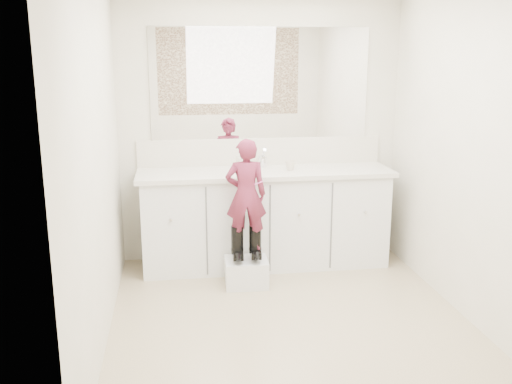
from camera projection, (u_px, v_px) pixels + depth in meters
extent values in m
plane|color=#948060|center=(291.00, 323.00, 4.14)|extent=(3.00, 3.00, 0.00)
plane|color=beige|center=(261.00, 132.00, 5.30)|extent=(2.60, 0.00, 2.60)
plane|color=beige|center=(368.00, 226.00, 2.41)|extent=(2.60, 0.00, 2.60)
plane|color=beige|center=(97.00, 167.00, 3.67)|extent=(0.00, 3.00, 3.00)
plane|color=beige|center=(474.00, 156.00, 4.04)|extent=(0.00, 3.00, 3.00)
cube|color=silver|center=(265.00, 220.00, 5.22)|extent=(2.20, 0.55, 0.85)
cube|color=beige|center=(265.00, 173.00, 5.10)|extent=(2.28, 0.58, 0.04)
cube|color=beige|center=(261.00, 152.00, 5.33)|extent=(2.28, 0.03, 0.25)
cube|color=white|center=(261.00, 84.00, 5.18)|extent=(2.00, 0.02, 1.00)
cube|color=#472819|center=(372.00, 120.00, 2.32)|extent=(2.00, 0.01, 1.20)
cylinder|color=silver|center=(263.00, 162.00, 5.24)|extent=(0.08, 0.08, 0.10)
imported|color=beige|center=(290.00, 165.00, 5.10)|extent=(0.11, 0.11, 0.08)
imported|color=beige|center=(242.00, 161.00, 5.00)|extent=(0.10, 0.10, 0.20)
cube|color=silver|center=(246.00, 272.00, 4.80)|extent=(0.36, 0.31, 0.23)
imported|color=#AA345C|center=(246.00, 195.00, 4.64)|extent=(0.34, 0.23, 0.92)
cylinder|color=#FF63C0|center=(255.00, 184.00, 4.61)|extent=(0.14, 0.02, 0.06)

